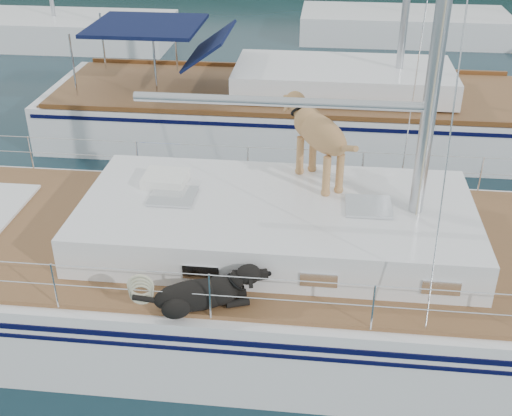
# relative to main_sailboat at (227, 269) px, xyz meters

# --- Properties ---
(ground) EXTENTS (120.00, 120.00, 0.00)m
(ground) POSITION_rel_main_sailboat_xyz_m (-0.10, -0.00, -0.69)
(ground) COLOR black
(ground) RESTS_ON ground
(main_sailboat) EXTENTS (12.00, 3.92, 14.01)m
(main_sailboat) POSITION_rel_main_sailboat_xyz_m (0.00, 0.00, 0.00)
(main_sailboat) COLOR white
(main_sailboat) RESTS_ON ground
(neighbor_sailboat) EXTENTS (11.00, 3.50, 13.30)m
(neighbor_sailboat) POSITION_rel_main_sailboat_xyz_m (0.55, 6.58, -0.06)
(neighbor_sailboat) COLOR white
(neighbor_sailboat) RESTS_ON ground
(bg_boat_west) EXTENTS (8.00, 3.00, 11.65)m
(bg_boat_west) POSITION_rel_main_sailboat_xyz_m (-8.10, 14.00, -0.24)
(bg_boat_west) COLOR white
(bg_boat_west) RESTS_ON ground
(bg_boat_center) EXTENTS (7.20, 3.00, 11.65)m
(bg_boat_center) POSITION_rel_main_sailboat_xyz_m (3.90, 16.00, -0.24)
(bg_boat_center) COLOR white
(bg_boat_center) RESTS_ON ground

